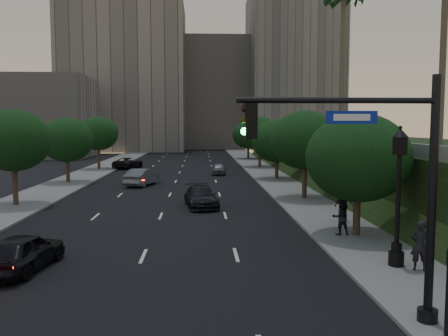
{
  "coord_description": "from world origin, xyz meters",
  "views": [
    {
      "loc": [
        2.47,
        -15.08,
        5.65
      ],
      "look_at": [
        3.6,
        7.37,
        3.6
      ],
      "focal_mm": 38.0,
      "sensor_mm": 36.0,
      "label": 1
    }
  ],
  "objects": [
    {
      "name": "office_block_right",
      "position": [
        24.0,
        96.0,
        18.0
      ],
      "size": [
        20.0,
        22.0,
        36.0
      ],
      "primitive_type": "cube",
      "color": "slate",
      "rests_on": "ground"
    },
    {
      "name": "tree_right_b",
      "position": [
        10.3,
        20.0,
        4.52
      ],
      "size": [
        5.2,
        5.2,
        6.74
      ],
      "color": "#38281C",
      "rests_on": "ground"
    },
    {
      "name": "embankment",
      "position": [
        22.0,
        28.0,
        2.0
      ],
      "size": [
        18.0,
        90.0,
        4.0
      ],
      "primitive_type": "cube",
      "color": "black",
      "rests_on": "ground"
    },
    {
      "name": "traffic_signal_mast",
      "position": [
        7.73,
        -2.52,
        3.67
      ],
      "size": [
        5.68,
        0.56,
        7.0
      ],
      "color": "black",
      "rests_on": "ground"
    },
    {
      "name": "road_surface",
      "position": [
        0.0,
        30.0,
        0.01
      ],
      "size": [
        16.0,
        140.0,
        0.02
      ],
      "primitive_type": "cube",
      "color": "black",
      "rests_on": "ground"
    },
    {
      "name": "tree_left_b",
      "position": [
        -10.3,
        18.0,
        4.58
      ],
      "size": [
        5.0,
        5.0,
        6.71
      ],
      "color": "#38281C",
      "rests_on": "ground"
    },
    {
      "name": "office_block_mid",
      "position": [
        6.0,
        102.0,
        13.0
      ],
      "size": [
        22.0,
        18.0,
        26.0
      ],
      "primitive_type": "cube",
      "color": "#A9A39B",
      "rests_on": "ground"
    },
    {
      "name": "tree_right_d",
      "position": [
        10.3,
        47.0,
        4.52
      ],
      "size": [
        5.2,
        5.2,
        6.74
      ],
      "color": "#38281C",
      "rests_on": "ground"
    },
    {
      "name": "tree_right_e",
      "position": [
        10.3,
        62.0,
        4.02
      ],
      "size": [
        5.2,
        5.2,
        6.24
      ],
      "color": "#38281C",
      "rests_on": "ground"
    },
    {
      "name": "sedan_mid_left",
      "position": [
        -2.93,
        29.12,
        0.8
      ],
      "size": [
        3.05,
        5.15,
        1.6
      ],
      "primitive_type": "imported",
      "rotation": [
        0.0,
        0.0,
        2.84
      ],
      "color": "#57595E",
      "rests_on": "ground"
    },
    {
      "name": "sedan_near_right",
      "position": [
        2.51,
        17.24,
        0.71
      ],
      "size": [
        2.63,
        5.12,
        1.42
      ],
      "primitive_type": "imported",
      "rotation": [
        0.0,
        0.0,
        0.13
      ],
      "color": "black",
      "rests_on": "ground"
    },
    {
      "name": "tree_right_c",
      "position": [
        10.3,
        33.0,
        4.02
      ],
      "size": [
        5.2,
        5.2,
        6.24
      ],
      "color": "#38281C",
      "rests_on": "ground"
    },
    {
      "name": "tree_right_a",
      "position": [
        10.3,
        8.0,
        4.02
      ],
      "size": [
        5.2,
        5.2,
        6.24
      ],
      "color": "#38281C",
      "rests_on": "ground"
    },
    {
      "name": "sedan_far_right",
      "position": [
        4.6,
        38.59,
        0.66
      ],
      "size": [
        1.83,
        3.97,
        1.32
      ],
      "primitive_type": "imported",
      "rotation": [
        0.0,
        0.0,
        -0.07
      ],
      "color": "#5A5E62",
      "rests_on": "ground"
    },
    {
      "name": "ground",
      "position": [
        0.0,
        0.0,
        0.0
      ],
      "size": [
        160.0,
        160.0,
        0.0
      ],
      "primitive_type": "plane",
      "color": "black",
      "rests_on": "ground"
    },
    {
      "name": "sidewalk_left",
      "position": [
        -10.25,
        30.0,
        0.07
      ],
      "size": [
        4.5,
        140.0,
        0.15
      ],
      "primitive_type": "cube",
      "color": "slate",
      "rests_on": "ground"
    },
    {
      "name": "parapet_wall",
      "position": [
        13.5,
        28.0,
        4.35
      ],
      "size": [
        0.35,
        90.0,
        0.7
      ],
      "primitive_type": "cube",
      "color": "slate",
      "rests_on": "embankment"
    },
    {
      "name": "pedestrian_b",
      "position": [
        9.47,
        7.99,
        1.04
      ],
      "size": [
        0.94,
        0.77,
        1.79
      ],
      "primitive_type": "imported",
      "rotation": [
        0.0,
        0.0,
        3.25
      ],
      "color": "black",
      "rests_on": "sidewalk_right"
    },
    {
      "name": "office_block_filler",
      "position": [
        -26.0,
        70.0,
        7.0
      ],
      "size": [
        18.0,
        16.0,
        14.0
      ],
      "primitive_type": "cube",
      "color": "#A9A39B",
      "rests_on": "ground"
    },
    {
      "name": "pedestrian_a",
      "position": [
        10.75,
        2.07,
        1.11
      ],
      "size": [
        0.8,
        0.63,
        1.92
      ],
      "primitive_type": "imported",
      "rotation": [
        0.0,
        0.0,
        2.88
      ],
      "color": "black",
      "rests_on": "sidewalk_right"
    },
    {
      "name": "street_lamp",
      "position": [
        10.12,
        2.71,
        2.63
      ],
      "size": [
        0.64,
        0.64,
        5.62
      ],
      "color": "black",
      "rests_on": "ground"
    },
    {
      "name": "sedan_near_left",
      "position": [
        -4.41,
        3.25,
        0.75
      ],
      "size": [
        2.4,
        4.6,
        1.49
      ],
      "primitive_type": "imported",
      "rotation": [
        0.0,
        0.0,
        2.99
      ],
      "color": "black",
      "rests_on": "ground"
    },
    {
      "name": "sidewalk_right",
      "position": [
        10.25,
        30.0,
        0.07
      ],
      "size": [
        4.5,
        140.0,
        0.15
      ],
      "primitive_type": "cube",
      "color": "slate",
      "rests_on": "ground"
    },
    {
      "name": "tree_left_c",
      "position": [
        -10.3,
        31.0,
        4.21
      ],
      "size": [
        5.0,
        5.0,
        6.34
      ],
      "color": "#38281C",
      "rests_on": "ground"
    },
    {
      "name": "pedestrian_c",
      "position": [
        10.65,
        11.26,
        1.06
      ],
      "size": [
        1.1,
        0.54,
        1.81
      ],
      "primitive_type": "imported",
      "rotation": [
        0.0,
        0.0,
        3.23
      ],
      "color": "black",
      "rests_on": "sidewalk_right"
    },
    {
      "name": "sedan_far_left",
      "position": [
        -6.92,
        46.87,
        0.71
      ],
      "size": [
        3.81,
        5.6,
        1.42
      ],
      "primitive_type": "imported",
      "rotation": [
        0.0,
        0.0,
        2.83
      ],
      "color": "black",
      "rests_on": "ground"
    },
    {
      "name": "office_block_left",
      "position": [
        -14.0,
        92.0,
        16.0
      ],
      "size": [
        26.0,
        20.0,
        32.0
      ],
      "primitive_type": "cube",
      "color": "gray",
      "rests_on": "ground"
    },
    {
      "name": "tree_left_d",
      "position": [
        -10.3,
        45.0,
        4.58
      ],
      "size": [
        5.0,
        5.0,
        6.71
      ],
      "color": "#38281C",
      "rests_on": "ground"
    }
  ]
}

